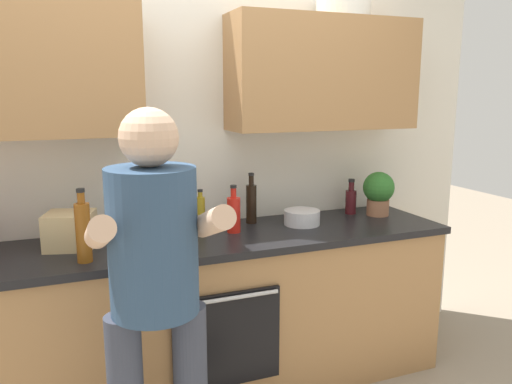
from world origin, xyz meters
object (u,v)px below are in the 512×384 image
object	(u,v)px
bottle_syrup	(83,231)
mixing_bowl	(302,217)
bottle_soy	(251,202)
cup_ceramic	(128,240)
bottle_hotsauce	(234,214)
grocery_bag_bread	(70,230)
potted_herb	(379,191)
bottle_wine	(351,200)
person_standing	(155,282)
bottle_oil	(201,214)

from	to	relation	value
bottle_syrup	mixing_bowl	xyz separation A→B (m)	(1.23, 0.23, -0.10)
bottle_soy	cup_ceramic	world-z (taller)	bottle_soy
bottle_hotsauce	mixing_bowl	world-z (taller)	bottle_hotsauce
bottle_hotsauce	mixing_bowl	distance (m)	0.43
grocery_bag_bread	cup_ceramic	bearing A→B (deg)	-29.43
mixing_bowl	grocery_bag_bread	bearing A→B (deg)	179.03
bottle_syrup	cup_ceramic	size ratio (longest dim) A/B	3.40
cup_ceramic	grocery_bag_bread	size ratio (longest dim) A/B	0.44
bottle_soy	potted_herb	size ratio (longest dim) A/B	1.09
bottle_soy	bottle_wine	bearing A→B (deg)	-1.40
potted_herb	grocery_bag_bread	world-z (taller)	potted_herb
bottle_hotsauce	bottle_soy	world-z (taller)	bottle_soy
person_standing	mixing_bowl	size ratio (longest dim) A/B	7.65
bottle_syrup	potted_herb	distance (m)	1.80
bottle_oil	cup_ceramic	world-z (taller)	bottle_oil
potted_herb	grocery_bag_bread	xyz separation A→B (m)	(-1.84, -0.01, -0.06)
bottle_wine	bottle_soy	bearing A→B (deg)	178.60
bottle_syrup	bottle_oil	xyz separation A→B (m)	(0.63, 0.28, -0.04)
bottle_oil	mixing_bowl	world-z (taller)	bottle_oil
mixing_bowl	bottle_oil	bearing A→B (deg)	174.65
bottle_oil	bottle_hotsauce	size ratio (longest dim) A/B	0.91
person_standing	bottle_soy	xyz separation A→B (m)	(0.74, 0.88, 0.07)
bottle_wine	mixing_bowl	size ratio (longest dim) A/B	1.07
grocery_bag_bread	bottle_hotsauce	bearing A→B (deg)	-1.84
bottle_soy	grocery_bag_bread	distance (m)	1.03
bottle_soy	grocery_bag_bread	xyz separation A→B (m)	(-1.02, -0.12, -0.03)
bottle_oil	potted_herb	xyz separation A→B (m)	(1.15, -0.02, 0.05)
bottle_wine	mixing_bowl	xyz separation A→B (m)	(-0.41, -0.13, -0.05)
bottle_syrup	bottle_wine	world-z (taller)	bottle_syrup
person_standing	cup_ceramic	bearing A→B (deg)	91.88
mixing_bowl	cup_ceramic	bearing A→B (deg)	-173.03
bottle_syrup	potted_herb	bearing A→B (deg)	8.29
person_standing	cup_ceramic	size ratio (longest dim) A/B	15.99
person_standing	bottle_oil	world-z (taller)	person_standing
person_standing	bottle_syrup	bearing A→B (deg)	114.23
bottle_hotsauce	person_standing	bearing A→B (deg)	-128.19
person_standing	potted_herb	distance (m)	1.74
bottle_soy	mixing_bowl	xyz separation A→B (m)	(0.26, -0.15, -0.08)
person_standing	bottle_syrup	xyz separation A→B (m)	(-0.23, 0.51, 0.09)
person_standing	bottle_wine	bearing A→B (deg)	31.42
person_standing	potted_herb	size ratio (longest dim) A/B	5.82
potted_herb	bottle_syrup	bearing A→B (deg)	-171.71
bottle_wine	grocery_bag_bread	world-z (taller)	bottle_wine
bottle_hotsauce	potted_herb	distance (m)	0.98
bottle_syrup	mixing_bowl	bearing A→B (deg)	10.50
person_standing	grocery_bag_bread	world-z (taller)	person_standing
bottle_soy	potted_herb	world-z (taller)	bottle_soy
person_standing	cup_ceramic	xyz separation A→B (m)	(-0.02, 0.61, -0.00)
potted_herb	grocery_bag_bread	size ratio (longest dim) A/B	1.22
potted_herb	grocery_bag_bread	distance (m)	1.84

